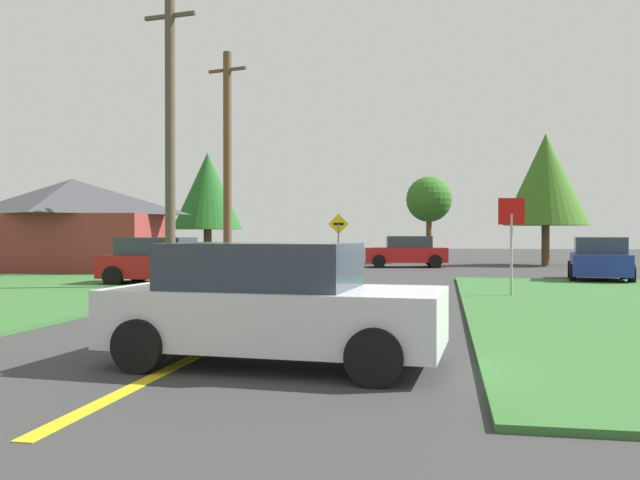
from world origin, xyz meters
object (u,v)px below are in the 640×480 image
object	(u,v)px
oak_tree_left	(429,200)
pine_tree_center	(546,180)
utility_pole_near	(170,137)
direction_sign	(339,236)
car_behind_on_main_road	(273,304)
oak_tree_right	(208,191)
car_approaching_junction	(406,252)
barn	(72,225)
parked_car_near_building	(163,261)
utility_pole_mid	(227,162)
car_on_crossroad	(599,259)
stop_sign	(511,228)

from	to	relation	value
oak_tree_left	pine_tree_center	world-z (taller)	pine_tree_center
utility_pole_near	direction_sign	size ratio (longest dim) A/B	3.57
car_behind_on_main_road	oak_tree_left	distance (m)	31.70
oak_tree_left	oak_tree_right	bearing A→B (deg)	-162.66
direction_sign	pine_tree_center	distance (m)	14.24
car_approaching_junction	barn	size ratio (longest dim) A/B	0.51
oak_tree_left	pine_tree_center	bearing A→B (deg)	-14.42
parked_car_near_building	car_approaching_junction	world-z (taller)	same
parked_car_near_building	pine_tree_center	xyz separation A→B (m)	(14.85, 17.30, 3.93)
utility_pole_near	car_approaching_junction	bearing A→B (deg)	66.60
car_behind_on_main_road	barn	bearing A→B (deg)	130.93
utility_pole_near	direction_sign	distance (m)	10.32
utility_pole_mid	barn	world-z (taller)	utility_pole_mid
car_behind_on_main_road	oak_tree_left	xyz separation A→B (m)	(1.36, 31.53, 2.95)
oak_tree_right	car_behind_on_main_road	bearing A→B (deg)	-68.27
car_on_crossroad	parked_car_near_building	size ratio (longest dim) A/B	1.08
utility_pole_mid	barn	xyz separation A→B (m)	(-7.95, 1.33, -2.64)
car_on_crossroad	barn	xyz separation A→B (m)	(-22.55, 2.28, 1.33)
utility_pole_mid	parked_car_near_building	bearing A→B (deg)	-93.59
parked_car_near_building	car_behind_on_main_road	world-z (taller)	same
car_behind_on_main_road	direction_sign	distance (m)	20.45
car_on_crossroad	parked_car_near_building	xyz separation A→B (m)	(-14.96, -4.80, -0.00)
car_behind_on_main_road	direction_sign	xyz separation A→B (m)	(-2.31, 20.30, 0.83)
car_approaching_junction	utility_pole_near	bearing A→B (deg)	58.89
stop_sign	oak_tree_right	world-z (taller)	oak_tree_right
pine_tree_center	oak_tree_left	bearing A→B (deg)	165.58
car_approaching_junction	oak_tree_right	world-z (taller)	oak_tree_right
utility_pole_near	parked_car_near_building	bearing A→B (deg)	122.39
direction_sign	pine_tree_center	bearing A→B (deg)	43.64
pine_tree_center	car_on_crossroad	bearing A→B (deg)	-89.48
oak_tree_left	oak_tree_right	size ratio (longest dim) A/B	0.81
car_on_crossroad	pine_tree_center	world-z (taller)	pine_tree_center
utility_pole_near	oak_tree_left	world-z (taller)	utility_pole_near
car_behind_on_main_road	car_on_crossroad	bearing A→B (deg)	69.85
direction_sign	oak_tree_left	distance (m)	12.00
stop_sign	car_behind_on_main_road	bearing A→B (deg)	56.01
barn	direction_sign	bearing A→B (deg)	2.88
car_behind_on_main_road	oak_tree_left	world-z (taller)	oak_tree_left
pine_tree_center	barn	xyz separation A→B (m)	(-22.44, -10.21, -2.60)
car_approaching_junction	car_on_crossroad	bearing A→B (deg)	121.82
parked_car_near_building	car_behind_on_main_road	size ratio (longest dim) A/B	0.92
pine_tree_center	oak_tree_right	bearing A→B (deg)	-173.25
stop_sign	utility_pole_near	world-z (taller)	utility_pole_near
parked_car_near_building	oak_tree_right	bearing A→B (deg)	104.31
car_approaching_junction	pine_tree_center	size ratio (longest dim) A/B	0.61
barn	utility_pole_near	bearing A→B (deg)	-44.86
stop_sign	direction_sign	bearing A→B (deg)	-70.44
car_approaching_junction	utility_pole_mid	xyz separation A→B (m)	(-7.04, -8.20, 3.97)
car_on_crossroad	oak_tree_right	distance (m)	21.76
utility_pole_near	utility_pole_mid	bearing A→B (deg)	93.66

